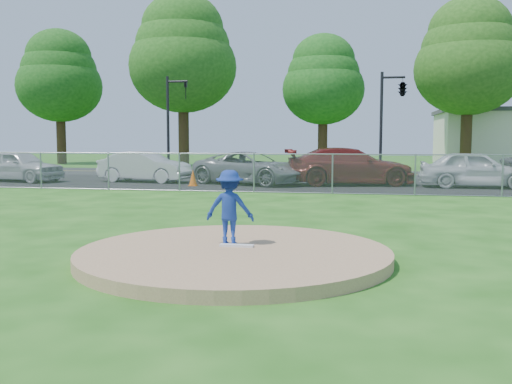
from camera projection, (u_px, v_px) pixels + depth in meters
ground at (300, 199)px, 19.65m from camera, size 120.00×120.00×0.00m
pitchers_mound at (234, 254)px, 9.86m from camera, size 5.40×5.40×0.20m
pitching_rubber at (237, 246)px, 10.05m from camera, size 0.60×0.15×0.04m
chain_link_fence at (306, 174)px, 21.53m from camera, size 40.00×0.06×1.50m
parking_lot at (316, 184)px, 26.00m from camera, size 50.00×8.00×0.01m
street at (327, 174)px, 33.33m from camera, size 60.00×7.00×0.01m
tree_far_left at (59, 76)px, 45.59m from camera, size 6.72×6.72×10.74m
tree_left at (183, 53)px, 41.46m from camera, size 7.84×7.84×12.53m
tree_center at (323, 79)px, 42.68m from camera, size 6.16×6.16×9.84m
tree_right at (469, 56)px, 38.74m from camera, size 7.28×7.28×11.63m
traffic_signal_left at (172, 116)px, 32.70m from camera, size 1.28×0.20×5.60m
traffic_signal_center at (400, 90)px, 30.19m from camera, size 1.42×2.48×5.60m
pitcher at (230, 207)px, 10.18m from camera, size 0.87×0.50×1.34m
traffic_cone at (193, 178)px, 24.88m from camera, size 0.37×0.37×0.72m
parked_car_silver at (19, 166)px, 27.40m from camera, size 4.69×2.56×1.51m
parked_car_white at (145, 167)px, 27.10m from camera, size 4.57×2.09×1.45m
parked_car_gray at (251, 168)px, 25.78m from camera, size 5.80×4.19×1.47m
parked_car_darkred at (350, 166)px, 25.32m from camera, size 6.08×3.49×1.66m
parked_car_pearl at (475, 169)px, 24.03m from camera, size 4.63×1.98×1.56m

